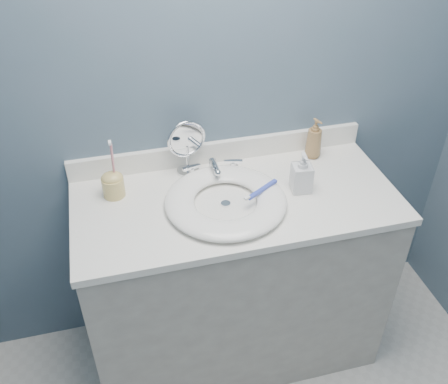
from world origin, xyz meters
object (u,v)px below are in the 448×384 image
object	(u,v)px
soap_bottle_clear	(302,172)
toothbrush_holder	(113,183)
soap_bottle_amber	(314,138)
makeup_mirror	(187,145)

from	to	relation	value
soap_bottle_clear	toothbrush_holder	distance (m)	0.71
toothbrush_holder	soap_bottle_clear	bearing A→B (deg)	-11.55
soap_bottle_clear	toothbrush_holder	size ratio (longest dim) A/B	0.68
soap_bottle_clear	toothbrush_holder	world-z (taller)	toothbrush_holder
soap_bottle_amber	soap_bottle_clear	distance (m)	0.25
makeup_mirror	soap_bottle_clear	distance (m)	0.46
toothbrush_holder	soap_bottle_amber	bearing A→B (deg)	4.62
makeup_mirror	soap_bottle_clear	xyz separation A→B (m)	(0.39, -0.22, -0.05)
makeup_mirror	toothbrush_holder	world-z (taller)	toothbrush_holder
soap_bottle_clear	makeup_mirror	bearing A→B (deg)	156.60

